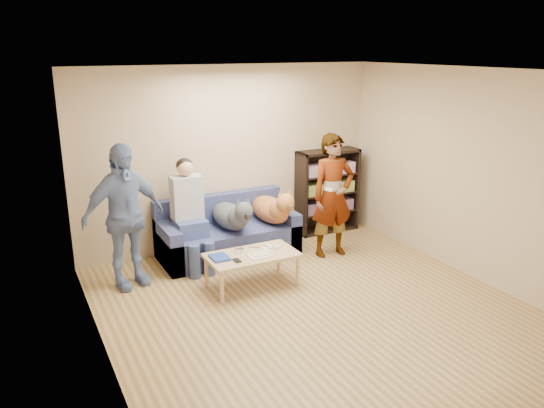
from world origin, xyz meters
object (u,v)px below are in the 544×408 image
coffee_table (252,258)px  bookshelf (327,189)px  camera_silver (239,250)px  person_standing_right (333,196)px  dog_tan (273,209)px  person_seated (190,210)px  sofa (227,236)px  notebook_blue (220,257)px  dog_gray (232,216)px  person_standing_left (124,217)px

coffee_table → bookshelf: (1.92, 1.32, 0.31)m
bookshelf → camera_silver: bearing=-149.5°
person_standing_right → dog_tan: size_ratio=1.48×
person_standing_right → bookshelf: size_ratio=1.32×
person_seated → sofa: bearing=12.5°
person_standing_right → sofa: size_ratio=0.90×
sofa → bookshelf: 1.86m
notebook_blue → dog_tan: size_ratio=0.22×
sofa → dog_tan: dog_tan is taller
camera_silver → bookshelf: size_ratio=0.08×
notebook_blue → bookshelf: bookshelf is taller
dog_gray → person_seated: bearing=175.7°
sofa → person_seated: 0.76m
person_standing_left → sofa: size_ratio=0.93×
person_seated → dog_tan: person_seated is taller
person_standing_right → dog_gray: 1.41m
notebook_blue → camera_silver: camera_silver is taller
person_standing_left → camera_silver: person_standing_left is taller
dog_gray → dog_tan: 0.63m
coffee_table → bookshelf: bookshelf is taller
person_standing_right → bookshelf: 1.03m
camera_silver → bookshelf: bookshelf is taller
person_seated → bookshelf: bearing=8.6°
dog_gray → person_standing_left: bearing=-172.5°
person_standing_left → sofa: bearing=-1.3°
sofa → bookshelf: bearing=7.4°
bookshelf → notebook_blue: bearing=-151.3°
person_standing_right → bookshelf: (0.49, 0.89, -0.18)m
camera_silver → dog_tan: 1.20m
dog_tan → person_standing_left: bearing=-174.6°
sofa → dog_gray: size_ratio=1.53×
dog_tan → dog_gray: bearing=-179.7°
notebook_blue → bookshelf: bearing=28.7°
camera_silver → sofa: size_ratio=0.06×
sofa → coffee_table: 1.10m
dog_gray → dog_tan: bearing=0.3°
person_standing_right → sofa: bearing=157.2°
sofa → person_seated: size_ratio=1.29×
person_standing_right → camera_silver: size_ratio=15.62×
sofa → person_seated: (-0.57, -0.13, 0.49)m
camera_silver → notebook_blue: bearing=-166.0°
dog_gray → sofa: bearing=94.2°
coffee_table → person_standing_left: bearing=151.7°
camera_silver → dog_gray: bearing=72.3°
dog_gray → coffee_table: 0.96m
person_standing_right → coffee_table: 1.58m
person_standing_right → person_seated: size_ratio=1.17×
notebook_blue → dog_gray: (0.53, 0.87, 0.19)m
sofa → person_standing_left: bearing=-166.0°
person_standing_right → person_standing_left: size_ratio=0.97×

